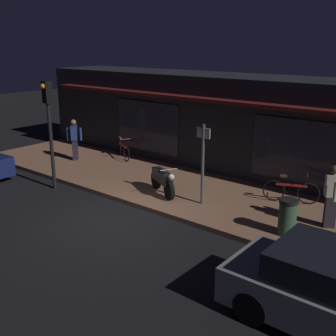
% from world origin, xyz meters
% --- Properties ---
extents(ground_plane, '(60.00, 60.00, 0.00)m').
position_xyz_m(ground_plane, '(0.00, 0.00, 0.00)').
color(ground_plane, black).
extents(sidewalk_slab, '(18.00, 4.00, 0.15)m').
position_xyz_m(sidewalk_slab, '(0.00, 3.00, 0.07)').
color(sidewalk_slab, '#8C6047').
rests_on(sidewalk_slab, ground_plane).
extents(storefront_building, '(18.00, 3.30, 3.60)m').
position_xyz_m(storefront_building, '(0.00, 6.39, 1.80)').
color(storefront_building, black).
rests_on(storefront_building, ground_plane).
extents(motorcycle, '(1.56, 0.94, 0.97)m').
position_xyz_m(motorcycle, '(-0.01, 2.12, 0.65)').
color(motorcycle, black).
rests_on(motorcycle, sidewalk_slab).
extents(bicycle_parked, '(1.54, 0.70, 0.91)m').
position_xyz_m(bicycle_parked, '(3.43, 3.98, 0.51)').
color(bicycle_parked, black).
rests_on(bicycle_parked, sidewalk_slab).
extents(bicycle_extra, '(1.51, 0.76, 0.91)m').
position_xyz_m(bicycle_extra, '(-4.05, 4.36, 0.51)').
color(bicycle_extra, black).
rests_on(bicycle_extra, sidewalk_slab).
extents(person_photographer, '(0.50, 0.49, 1.67)m').
position_xyz_m(person_photographer, '(-5.36, 2.97, 1.03)').
color(person_photographer, '#28232D').
rests_on(person_photographer, sidewalk_slab).
extents(person_bystander, '(0.44, 0.57, 1.67)m').
position_xyz_m(person_bystander, '(4.92, 2.97, 1.03)').
color(person_bystander, '#28232D').
rests_on(person_bystander, sidewalk_slab).
extents(sign_post, '(0.44, 0.09, 2.40)m').
position_xyz_m(sign_post, '(1.41, 2.25, 1.51)').
color(sign_post, '#47474C').
rests_on(sign_post, sidewalk_slab).
extents(trash_bin, '(0.48, 0.48, 0.93)m').
position_xyz_m(trash_bin, '(4.24, 1.87, 0.62)').
color(trash_bin, '#2D4C33').
rests_on(trash_bin, sidewalk_slab).
extents(traffic_light_pole, '(0.24, 0.33, 3.60)m').
position_xyz_m(traffic_light_pole, '(-3.49, 0.55, 2.48)').
color(traffic_light_pole, black).
rests_on(traffic_light_pole, ground_plane).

